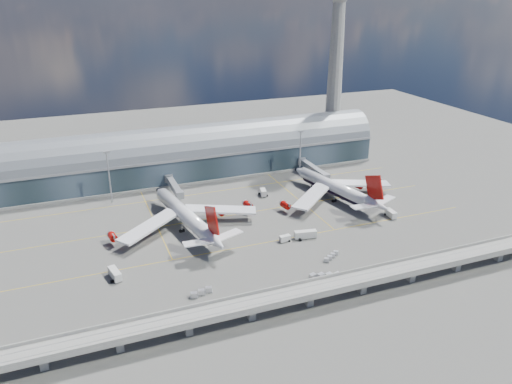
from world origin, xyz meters
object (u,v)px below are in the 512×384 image
object	(u,v)px
service_truck_4	(263,192)
cargo_train_0	(201,292)
service_truck_1	(285,238)
cargo_train_1	(329,276)
service_truck_3	(391,214)
airliner_left	(186,216)
airliner_right	(337,189)
service_truck_5	(168,198)
service_truck_0	(115,274)
cargo_train_2	(331,256)
control_tower	(335,70)
floodlight_mast_right	(300,152)
floodlight_mast_left	(109,176)
service_truck_2	(305,234)

from	to	relation	value
service_truck_4	cargo_train_0	distance (m)	89.54
service_truck_1	cargo_train_1	size ratio (longest dim) A/B	0.33
service_truck_1	service_truck_3	distance (m)	54.14
airliner_left	airliner_right	world-z (taller)	airliner_left
airliner_left	service_truck_1	distance (m)	43.06
service_truck_5	service_truck_0	bearing A→B (deg)	-161.29
cargo_train_0	cargo_train_2	world-z (taller)	cargo_train_0
control_tower	service_truck_0	size ratio (longest dim) A/B	12.38
floodlight_mast_right	service_truck_5	bearing A→B (deg)	-173.69
service_truck_5	cargo_train_1	xyz separation A→B (m)	(38.45, -89.73, -0.59)
cargo_train_1	cargo_train_2	bearing A→B (deg)	-49.06
control_tower	floodlight_mast_right	world-z (taller)	control_tower
floodlight_mast_right	service_truck_0	bearing A→B (deg)	-146.63
service_truck_0	service_truck_4	world-z (taller)	service_truck_0
airliner_right	floodlight_mast_right	bearing A→B (deg)	82.03
floodlight_mast_left	service_truck_1	distance (m)	91.30
control_tower	cargo_train_0	bearing A→B (deg)	-134.13
airliner_right	service_truck_2	xyz separation A→B (m)	(-32.52, -31.72, -3.65)
service_truck_5	service_truck_1	bearing A→B (deg)	-102.66
cargo_train_0	floodlight_mast_left	bearing A→B (deg)	25.57
floodlight_mast_left	floodlight_mast_right	world-z (taller)	same
floodlight_mast_left	service_truck_2	world-z (taller)	floodlight_mast_left
floodlight_mast_left	service_truck_5	bearing A→B (deg)	-17.88
floodlight_mast_left	cargo_train_0	world-z (taller)	floodlight_mast_left
floodlight_mast_left	airliner_left	size ratio (longest dim) A/B	0.37
cargo_train_1	airliner_left	bearing A→B (deg)	16.81
floodlight_mast_left	service_truck_2	xyz separation A→B (m)	(69.96, -67.40, -11.91)
service_truck_2	cargo_train_2	xyz separation A→B (m)	(1.74, -18.47, -0.93)
service_truck_0	service_truck_1	xyz separation A→B (m)	(67.69, 3.44, -0.39)
service_truck_2	cargo_train_1	distance (m)	31.16
airliner_left	service_truck_3	bearing A→B (deg)	-22.98
control_tower	airliner_left	world-z (taller)	control_tower
floodlight_mast_right	airliner_left	size ratio (longest dim) A/B	0.37
floodlight_mast_right	service_truck_4	xyz separation A→B (m)	(-29.06, -18.62, -12.03)
service_truck_2	cargo_train_2	size ratio (longest dim) A/B	1.10
cargo_train_1	service_truck_3	bearing A→B (deg)	-71.93
floodlight_mast_right	service_truck_0	xyz separation A→B (m)	(-106.74, -70.29, -11.93)
floodlight_mast_right	cargo_train_1	bearing A→B (deg)	-110.19
cargo_train_0	cargo_train_1	distance (m)	45.43
floodlight_mast_right	cargo_train_0	size ratio (longest dim) A/B	3.04
airliner_left	cargo_train_1	xyz separation A→B (m)	(37.31, -56.74, -5.00)
airliner_left	service_truck_4	xyz separation A→B (m)	(44.28, 22.60, -4.40)
airliner_left	service_truck_4	world-z (taller)	airliner_left
service_truck_3	cargo_train_2	xyz separation A→B (m)	(-43.25, -23.05, -0.85)
control_tower	service_truck_3	distance (m)	105.59
airliner_right	cargo_train_1	xyz separation A→B (m)	(-38.50, -62.29, -4.38)
service_truck_2	cargo_train_1	bearing A→B (deg)	179.27
floodlight_mast_left	airliner_left	bearing A→B (deg)	-57.11
floodlight_mast_right	service_truck_4	size ratio (longest dim) A/B	4.35
airliner_right	cargo_train_1	size ratio (longest dim) A/B	4.52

